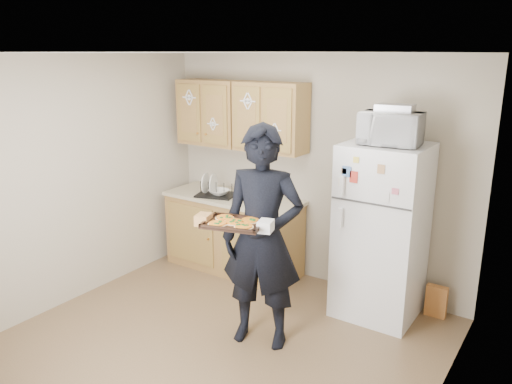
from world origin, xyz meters
TOP-DOWN VIEW (x-y plane):
  - floor at (0.00, 0.00)m, footprint 3.60×3.60m
  - ceiling at (0.00, 0.00)m, footprint 3.60×3.60m
  - wall_back at (0.00, 1.80)m, footprint 3.60×0.04m
  - wall_left at (-1.80, 0.00)m, footprint 0.04×3.60m
  - wall_right at (1.80, 0.00)m, footprint 0.04×3.60m
  - refrigerator at (0.95, 1.43)m, footprint 0.75×0.70m
  - base_cabinet at (-0.85, 1.48)m, footprint 1.60×0.60m
  - countertop at (-0.85, 1.48)m, footprint 1.64×0.64m
  - upper_cab_left at (-1.25, 1.61)m, footprint 0.80×0.33m
  - upper_cab_right at (-0.43, 1.61)m, footprint 0.80×0.33m
  - cereal_box at (1.47, 1.67)m, footprint 0.20×0.07m
  - person at (0.28, 0.37)m, footprint 0.81×0.65m
  - baking_tray at (0.19, 0.09)m, footprint 0.55×0.47m
  - pizza_front_left at (0.11, -0.02)m, footprint 0.16×0.16m
  - pizza_front_right at (0.32, 0.04)m, footprint 0.16×0.16m
  - pizza_back_left at (0.07, 0.13)m, footprint 0.16×0.16m
  - pizza_back_right at (0.28, 0.19)m, footprint 0.16×0.16m
  - pizza_center at (0.19, 0.09)m, footprint 0.16×0.16m
  - microwave at (0.98, 1.38)m, footprint 0.56×0.41m
  - foil_pan at (1.00, 1.41)m, footprint 0.34×0.25m
  - dish_rack at (-1.03, 1.40)m, footprint 0.51×0.43m
  - bowl at (-0.99, 1.40)m, footprint 0.26×0.26m
  - soap_bottle at (-0.45, 1.41)m, footprint 0.12×0.12m

SIDE VIEW (x-z plane):
  - floor at x=0.00m, z-range 0.00..0.00m
  - cereal_box at x=1.47m, z-range 0.00..0.32m
  - base_cabinet at x=-0.85m, z-range 0.00..0.86m
  - refrigerator at x=0.95m, z-range 0.00..1.70m
  - countertop at x=-0.85m, z-range 0.86..0.90m
  - bowl at x=-0.99m, z-range 0.92..0.98m
  - person at x=0.28m, z-range 0.00..1.95m
  - dish_rack at x=-1.03m, z-range 0.90..1.07m
  - soap_bottle at x=-0.45m, z-range 0.90..1.11m
  - baking_tray at x=0.19m, z-range 1.15..1.19m
  - pizza_front_left at x=0.11m, z-range 1.18..1.20m
  - pizza_front_right at x=0.32m, z-range 1.18..1.20m
  - pizza_back_left at x=0.07m, z-range 1.18..1.20m
  - pizza_back_right at x=0.28m, z-range 1.18..1.20m
  - pizza_center at x=0.19m, z-range 1.18..1.20m
  - wall_back at x=0.00m, z-range 0.00..2.50m
  - wall_left at x=-1.80m, z-range 0.00..2.50m
  - wall_right at x=1.80m, z-range 0.00..2.50m
  - upper_cab_left at x=-1.25m, z-range 1.45..2.20m
  - upper_cab_right at x=-0.43m, z-range 1.45..2.20m
  - microwave at x=0.98m, z-range 1.70..1.99m
  - foil_pan at x=1.00m, z-range 1.99..2.06m
  - ceiling at x=0.00m, z-range 2.50..2.50m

